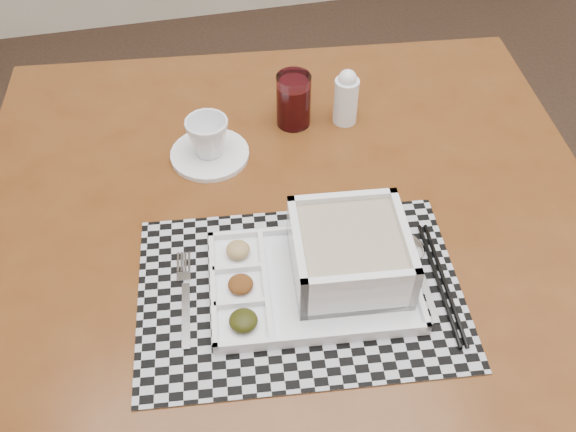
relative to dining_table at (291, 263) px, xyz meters
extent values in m
cube|color=#55280F|center=(0.00, 0.00, 0.06)|extent=(1.24, 1.24, 0.04)
cylinder|color=#55280F|center=(-0.44, 0.56, -0.36)|extent=(0.06, 0.06, 0.79)
cylinder|color=#55280F|center=(0.56, 0.44, -0.36)|extent=(0.06, 0.06, 0.79)
cube|color=#55280F|center=(0.06, 0.48, 0.00)|extent=(0.96, 0.14, 0.09)
cube|color=#55280F|center=(-0.48, 0.06, 0.00)|extent=(0.14, 0.96, 0.09)
cube|color=#55280F|center=(0.48, -0.06, 0.00)|extent=(0.14, 0.96, 0.09)
cube|color=#B2B3BA|center=(-0.02, -0.13, 0.09)|extent=(0.54, 0.40, 0.00)
cube|color=white|center=(0.01, -0.12, 0.09)|extent=(0.34, 0.26, 0.01)
cube|color=white|center=(0.02, -0.02, 0.11)|extent=(0.32, 0.04, 0.01)
cube|color=white|center=(-0.01, -0.23, 0.11)|extent=(0.32, 0.04, 0.01)
cube|color=white|center=(-0.15, -0.10, 0.11)|extent=(0.03, 0.22, 0.01)
cube|color=white|center=(0.16, -0.14, 0.11)|extent=(0.03, 0.22, 0.01)
cube|color=white|center=(-0.07, -0.11, 0.11)|extent=(0.03, 0.20, 0.01)
cube|color=white|center=(-0.11, -0.14, 0.11)|extent=(0.08, 0.02, 0.01)
cube|color=white|center=(-0.11, -0.07, 0.11)|extent=(0.08, 0.02, 0.01)
ellipsoid|color=black|center=(-0.11, -0.18, 0.11)|extent=(0.04, 0.04, 0.02)
ellipsoid|color=#45280B|center=(-0.11, -0.11, 0.11)|extent=(0.04, 0.04, 0.02)
ellipsoid|color=#9A7146|center=(-0.10, -0.04, 0.11)|extent=(0.04, 0.04, 0.02)
cube|color=white|center=(0.07, -0.11, 0.11)|extent=(0.20, 0.20, 0.01)
cube|color=white|center=(0.08, -0.03, 0.14)|extent=(0.18, 0.03, 0.09)
cube|color=white|center=(0.06, -0.19, 0.14)|extent=(0.18, 0.03, 0.09)
cube|color=white|center=(-0.02, -0.10, 0.14)|extent=(0.03, 0.18, 0.09)
cube|color=white|center=(0.15, -0.12, 0.14)|extent=(0.03, 0.18, 0.09)
cube|color=gray|center=(0.07, -0.11, 0.14)|extent=(0.17, 0.17, 0.08)
cube|color=silver|center=(-0.20, -0.13, 0.09)|extent=(0.03, 0.12, 0.00)
cube|color=silver|center=(-0.19, -0.06, 0.09)|extent=(0.02, 0.02, 0.00)
cube|color=silver|center=(-0.20, -0.03, 0.09)|extent=(0.01, 0.04, 0.00)
cube|color=silver|center=(-0.19, -0.03, 0.09)|extent=(0.01, 0.04, 0.00)
cube|color=silver|center=(-0.18, -0.03, 0.09)|extent=(0.01, 0.04, 0.00)
cube|color=silver|center=(-0.18, -0.03, 0.09)|extent=(0.01, 0.04, 0.00)
cube|color=silver|center=(0.18, -0.17, 0.09)|extent=(0.02, 0.12, 0.00)
ellipsoid|color=silver|center=(0.19, -0.08, 0.09)|extent=(0.04, 0.06, 0.01)
cylinder|color=black|center=(0.20, -0.16, 0.09)|extent=(0.03, 0.24, 0.01)
cylinder|color=black|center=(0.21, -0.16, 0.09)|extent=(0.03, 0.24, 0.01)
cylinder|color=white|center=(-0.11, 0.22, 0.09)|extent=(0.15, 0.15, 0.01)
imported|color=white|center=(-0.11, 0.22, 0.13)|extent=(0.08, 0.08, 0.08)
cylinder|color=white|center=(0.07, 0.29, 0.14)|extent=(0.07, 0.07, 0.11)
cylinder|color=#41050B|center=(0.07, 0.29, 0.13)|extent=(0.06, 0.06, 0.09)
cylinder|color=white|center=(0.17, 0.27, 0.13)|extent=(0.05, 0.05, 0.10)
sphere|color=white|center=(0.17, 0.27, 0.19)|extent=(0.04, 0.04, 0.04)
camera|label=1|loc=(-0.17, -0.71, 0.90)|focal=40.00mm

